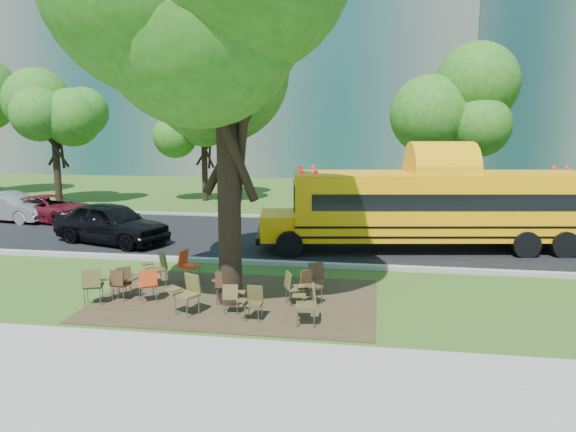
% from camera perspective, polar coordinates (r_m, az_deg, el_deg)
% --- Properties ---
extents(ground, '(160.00, 160.00, 0.00)m').
position_cam_1_polar(ground, '(15.16, -8.47, -7.67)').
color(ground, '#37531A').
rests_on(ground, ground).
extents(sidewalk, '(60.00, 4.00, 0.04)m').
position_cam_1_polar(sidewalk, '(10.83, -16.76, -15.33)').
color(sidewalk, gray).
rests_on(sidewalk, ground).
extents(dirt_patch, '(7.00, 4.50, 0.03)m').
position_cam_1_polar(dirt_patch, '(14.43, -5.25, -8.46)').
color(dirt_patch, '#382819').
rests_on(dirt_patch, ground).
extents(asphalt_road, '(80.00, 8.00, 0.04)m').
position_cam_1_polar(asphalt_road, '(21.71, -2.89, -2.12)').
color(asphalt_road, black).
rests_on(asphalt_road, ground).
extents(kerb_near, '(80.00, 0.25, 0.14)m').
position_cam_1_polar(kerb_near, '(17.91, -5.57, -4.61)').
color(kerb_near, gray).
rests_on(kerb_near, ground).
extents(kerb_far, '(80.00, 0.25, 0.14)m').
position_cam_1_polar(kerb_far, '(25.64, -0.98, -0.11)').
color(kerb_far, gray).
rests_on(kerb_far, ground).
extents(building_main, '(38.00, 16.00, 22.00)m').
position_cam_1_polar(building_main, '(51.68, -5.07, 17.12)').
color(building_main, '#5F5F5B').
rests_on(building_main, ground).
extents(bg_tree_0, '(5.20, 5.20, 7.18)m').
position_cam_1_polar(bg_tree_0, '(31.41, -22.74, 9.24)').
color(bg_tree_0, black).
rests_on(bg_tree_0, ground).
extents(bg_tree_2, '(4.80, 4.80, 6.62)m').
position_cam_1_polar(bg_tree_2, '(31.22, -8.57, 9.24)').
color(bg_tree_2, black).
rests_on(bg_tree_2, ground).
extents(bg_tree_3, '(5.60, 5.60, 7.84)m').
position_cam_1_polar(bg_tree_3, '(27.97, 16.74, 10.53)').
color(bg_tree_3, black).
rests_on(bg_tree_3, ground).
extents(main_tree, '(7.17, 7.17, 9.62)m').
position_cam_1_polar(main_tree, '(13.51, -6.27, 16.08)').
color(main_tree, black).
rests_on(main_tree, ground).
extents(school_bus, '(11.31, 4.11, 2.71)m').
position_cam_1_polar(school_bus, '(19.92, 14.79, 1.00)').
color(school_bus, '#FFA308').
rests_on(school_bus, ground).
extents(chair_0, '(0.64, 0.71, 0.94)m').
position_cam_1_polar(chair_0, '(14.63, -19.13, -6.41)').
color(chair_0, '#4F4722').
rests_on(chair_0, ground).
extents(chair_1, '(0.58, 0.48, 0.82)m').
position_cam_1_polar(chair_1, '(14.76, -16.65, -6.41)').
color(chair_1, '#422917').
rests_on(chair_1, ground).
extents(chair_2, '(0.59, 0.74, 0.88)m').
position_cam_1_polar(chair_2, '(14.45, -13.96, -6.50)').
color(chair_2, red).
rests_on(chair_2, ground).
extents(chair_3, '(0.80, 0.63, 0.97)m').
position_cam_1_polar(chair_3, '(13.39, -10.16, -7.44)').
color(chair_3, brown).
rests_on(chair_3, ground).
extents(chair_4, '(0.51, 0.50, 0.77)m').
position_cam_1_polar(chair_4, '(13.28, -5.71, -8.03)').
color(chair_4, brown).
rests_on(chair_4, ground).
extents(chair_5, '(0.54, 0.47, 0.80)m').
position_cam_1_polar(chair_5, '(12.88, -3.59, -8.48)').
color(chair_5, '#473C1F').
rests_on(chair_5, ground).
extents(chair_6, '(0.62, 0.63, 0.94)m').
position_cam_1_polar(chair_6, '(12.54, 2.08, -8.56)').
color(chair_6, '#4C4621').
rests_on(chair_6, ground).
extents(chair_7, '(0.68, 0.59, 0.86)m').
position_cam_1_polar(chair_7, '(13.80, 0.51, -7.03)').
color(chair_7, brown).
rests_on(chair_7, ground).
extents(chair_8, '(0.58, 0.73, 0.85)m').
position_cam_1_polar(chair_8, '(15.00, -16.41, -6.08)').
color(chair_8, '#4A3E20').
rests_on(chair_8, ground).
extents(chair_9, '(0.82, 0.65, 0.96)m').
position_cam_1_polar(chair_9, '(15.70, -13.08, -4.95)').
color(chair_9, '#443E1D').
rests_on(chair_9, ground).
extents(chair_10, '(0.56, 0.71, 0.96)m').
position_cam_1_polar(chair_10, '(15.80, -10.19, -4.75)').
color(chair_10, '#D84217').
rests_on(chair_10, ground).
extents(chair_11, '(0.60, 0.62, 0.89)m').
position_cam_1_polar(chair_11, '(13.98, -6.40, -6.80)').
color(chair_11, '#3D2615').
rests_on(chair_11, ground).
extents(chair_12, '(0.59, 0.75, 0.88)m').
position_cam_1_polar(chair_12, '(13.89, 2.21, -6.87)').
color(chair_12, '#473119').
rests_on(chair_12, ground).
extents(chair_13, '(0.59, 0.74, 0.89)m').
position_cam_1_polar(chair_13, '(14.71, 2.75, -5.89)').
color(chair_13, '#482919').
rests_on(chair_13, ground).
extents(chair_14, '(0.75, 0.60, 0.88)m').
position_cam_1_polar(chair_14, '(14.07, -5.93, -6.71)').
color(chair_14, '#4B3F20').
rests_on(chair_14, ground).
extents(black_car, '(4.84, 3.10, 1.53)m').
position_cam_1_polar(black_car, '(21.45, -17.50, -0.69)').
color(black_car, black).
rests_on(black_car, ground).
extents(bg_car_silver, '(4.11, 2.00, 1.30)m').
position_cam_1_polar(bg_car_silver, '(27.74, -26.41, 0.82)').
color(bg_car_silver, gray).
rests_on(bg_car_silver, ground).
extents(bg_car_red, '(4.60, 2.85, 1.19)m').
position_cam_1_polar(bg_car_red, '(26.84, -22.98, 0.68)').
color(bg_car_red, '#530E18').
rests_on(bg_car_red, ground).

